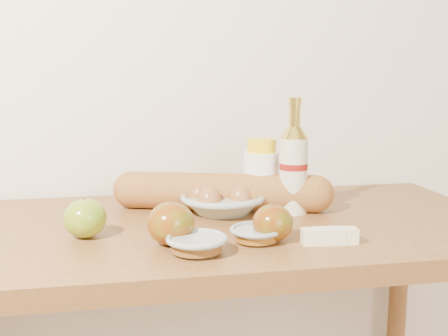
{
  "coord_description": "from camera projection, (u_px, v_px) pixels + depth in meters",
  "views": [
    {
      "loc": [
        -0.21,
        0.07,
        1.21
      ],
      "look_at": [
        0.0,
        1.15,
        1.02
      ],
      "focal_mm": 45.0,
      "sensor_mm": 36.0,
      "label": 1
    }
  ],
  "objects": [
    {
      "name": "apple_redgreen_right",
      "position": [
        273.0,
        223.0,
        1.03
      ],
      "size": [
        0.08,
        0.08,
        0.07
      ],
      "rotation": [
        0.0,
        0.0,
        0.11
      ],
      "color": "maroon",
      "rests_on": "table"
    },
    {
      "name": "bourbon_bottle",
      "position": [
        294.0,
        167.0,
        1.23
      ],
      "size": [
        0.07,
        0.07,
        0.25
      ],
      "rotation": [
        0.0,
        0.0,
        0.21
      ],
      "color": "beige",
      "rests_on": "table"
    },
    {
      "name": "syrup_bowl",
      "position": [
        256.0,
        234.0,
        1.03
      ],
      "size": [
        0.1,
        0.1,
        0.03
      ],
      "rotation": [
        0.0,
        0.0,
        0.01
      ],
      "color": "gray",
      "rests_on": "table"
    },
    {
      "name": "apple_redgreen_front",
      "position": [
        171.0,
        223.0,
        1.01
      ],
      "size": [
        0.1,
        0.1,
        0.08
      ],
      "rotation": [
        0.0,
        0.0,
        0.17
      ],
      "color": "#981008",
      "rests_on": "table"
    },
    {
      "name": "cream_bottle",
      "position": [
        261.0,
        176.0,
        1.28
      ],
      "size": [
        0.08,
        0.08,
        0.16
      ],
      "rotation": [
        0.0,
        0.0,
        0.03
      ],
      "color": "white",
      "rests_on": "table"
    },
    {
      "name": "back_wall",
      "position": [
        197.0,
        35.0,
        1.42
      ],
      "size": [
        3.5,
        0.02,
        2.6
      ],
      "primitive_type": "cube",
      "color": "silver",
      "rests_on": "ground"
    },
    {
      "name": "apple_yellowgreen",
      "position": [
        85.0,
        218.0,
        1.06
      ],
      "size": [
        0.1,
        0.1,
        0.07
      ],
      "rotation": [
        0.0,
        0.0,
        0.22
      ],
      "color": "#9F981F",
      "rests_on": "table"
    },
    {
      "name": "egg_bowl",
      "position": [
        222.0,
        201.0,
        1.24
      ],
      "size": [
        0.21,
        0.21,
        0.07
      ],
      "rotation": [
        0.0,
        0.0,
        0.11
      ],
      "color": "#98A6A1",
      "rests_on": "table"
    },
    {
      "name": "butter_stick",
      "position": [
        330.0,
        236.0,
        1.02
      ],
      "size": [
        0.1,
        0.04,
        0.03
      ],
      "rotation": [
        0.0,
        0.0,
        -0.1
      ],
      "color": "beige",
      "rests_on": "table"
    },
    {
      "name": "table",
      "position": [
        221.0,
        278.0,
        1.19
      ],
      "size": [
        1.2,
        0.6,
        0.9
      ],
      "color": "brown",
      "rests_on": "ground"
    },
    {
      "name": "baguette",
      "position": [
        222.0,
        192.0,
        1.26
      ],
      "size": [
        0.5,
        0.23,
        0.08
      ],
      "rotation": [
        0.0,
        0.0,
        -0.29
      ],
      "color": "#A86E33",
      "rests_on": "table"
    },
    {
      "name": "sugar_bowl",
      "position": [
        197.0,
        244.0,
        0.97
      ],
      "size": [
        0.11,
        0.11,
        0.03
      ],
      "rotation": [
        0.0,
        0.0,
        0.07
      ],
      "color": "#93A09B",
      "rests_on": "table"
    }
  ]
}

